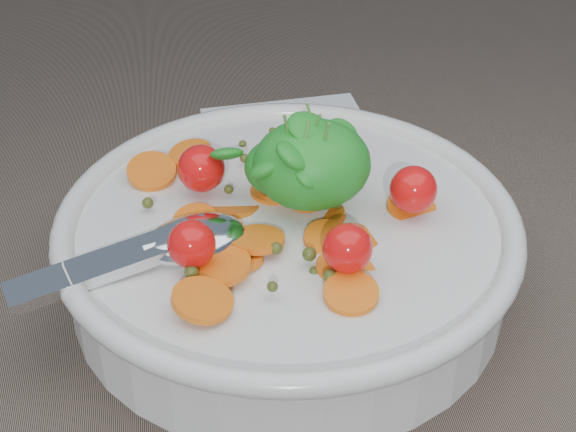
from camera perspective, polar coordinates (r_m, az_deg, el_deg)
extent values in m
plane|color=#6F5E4F|center=(0.62, -3.00, -3.40)|extent=(6.00, 6.00, 0.00)
cylinder|color=silver|center=(0.59, 0.00, -2.54)|extent=(0.29, 0.29, 0.06)
torus|color=silver|center=(0.57, 0.00, -0.35)|extent=(0.30, 0.30, 0.02)
cylinder|color=silver|center=(0.60, 0.00, -4.36)|extent=(0.14, 0.14, 0.01)
cylinder|color=brown|center=(0.59, 0.00, -2.54)|extent=(0.26, 0.26, 0.04)
cylinder|color=orange|center=(0.50, -5.56, -5.44)|extent=(0.05, 0.05, 0.01)
cylinder|color=orange|center=(0.55, -7.40, -1.91)|extent=(0.05, 0.05, 0.01)
cylinder|color=orange|center=(0.62, -8.82, 2.89)|extent=(0.05, 0.05, 0.02)
cylinder|color=orange|center=(0.54, 3.58, -3.44)|extent=(0.04, 0.04, 0.01)
cylinder|color=orange|center=(0.58, -6.04, -0.30)|extent=(0.03, 0.03, 0.01)
cylinder|color=orange|center=(0.64, 2.16, 4.09)|extent=(0.04, 0.04, 0.01)
cylinder|color=orange|center=(0.60, -0.93, 1.59)|extent=(0.04, 0.04, 0.01)
cylinder|color=orange|center=(0.56, 2.73, -1.62)|extent=(0.04, 0.04, 0.02)
cylinder|color=orange|center=(0.65, -0.05, 4.04)|extent=(0.04, 0.04, 0.02)
cylinder|color=orange|center=(0.55, -1.98, -1.53)|extent=(0.04, 0.04, 0.01)
cylinder|color=orange|center=(0.58, 1.14, 1.33)|extent=(0.04, 0.04, 0.01)
cylinder|color=orange|center=(0.54, -3.07, -2.93)|extent=(0.03, 0.03, 0.01)
cylinder|color=orange|center=(0.53, 3.79, -3.99)|extent=(0.05, 0.05, 0.02)
cylinder|color=orange|center=(0.63, 3.16, 2.79)|extent=(0.04, 0.04, 0.01)
cylinder|color=orange|center=(0.56, 4.57, -1.38)|extent=(0.04, 0.04, 0.01)
cylinder|color=orange|center=(0.59, -3.57, 0.55)|extent=(0.04, 0.04, 0.01)
cylinder|color=orange|center=(0.59, 7.97, 0.54)|extent=(0.04, 0.04, 0.02)
cylinder|color=orange|center=(0.53, -4.31, -3.31)|extent=(0.05, 0.05, 0.01)
cylinder|color=orange|center=(0.58, 2.13, -0.17)|extent=(0.04, 0.04, 0.02)
cylinder|color=orange|center=(0.51, 4.09, -4.99)|extent=(0.04, 0.04, 0.01)
cylinder|color=orange|center=(0.60, -0.25, 1.57)|extent=(0.05, 0.05, 0.02)
cylinder|color=orange|center=(0.63, -6.31, 4.02)|extent=(0.04, 0.04, 0.01)
sphere|color=#414B19|center=(0.62, -2.85, 3.75)|extent=(0.01, 0.01, 0.01)
sphere|color=#414B19|center=(0.65, -2.94, 4.66)|extent=(0.01, 0.01, 0.01)
sphere|color=#414B19|center=(0.54, -0.77, -2.11)|extent=(0.01, 0.01, 0.01)
sphere|color=#414B19|center=(0.59, -3.85, 1.74)|extent=(0.01, 0.01, 0.01)
sphere|color=#414B19|center=(0.51, -5.91, -6.00)|extent=(0.01, 0.01, 0.01)
sphere|color=#414B19|center=(0.67, -1.02, 5.52)|extent=(0.01, 0.01, 0.01)
sphere|color=#414B19|center=(0.53, 1.71, -3.67)|extent=(0.01, 0.01, 0.01)
sphere|color=#414B19|center=(0.58, -9.06, 0.83)|extent=(0.01, 0.01, 0.01)
sphere|color=#414B19|center=(0.54, -8.29, -2.69)|extent=(0.01, 0.01, 0.01)
sphere|color=#414B19|center=(0.62, -2.01, 2.92)|extent=(0.01, 0.01, 0.01)
sphere|color=#414B19|center=(0.52, -6.27, -3.61)|extent=(0.01, 0.01, 0.01)
sphere|color=#414B19|center=(0.52, 2.71, -3.89)|extent=(0.01, 0.01, 0.01)
sphere|color=#414B19|center=(0.53, 1.39, -2.49)|extent=(0.01, 0.01, 0.01)
sphere|color=#414B19|center=(0.51, -1.01, -4.59)|extent=(0.01, 0.01, 0.01)
sphere|color=#414B19|center=(0.58, 3.22, 0.77)|extent=(0.01, 0.01, 0.01)
sphere|color=red|center=(0.57, 8.11, 1.72)|extent=(0.03, 0.03, 0.03)
sphere|color=red|center=(0.61, 0.71, 4.60)|extent=(0.03, 0.03, 0.03)
sphere|color=red|center=(0.59, -5.64, 3.08)|extent=(0.03, 0.03, 0.03)
sphere|color=red|center=(0.52, -6.26, -1.83)|extent=(0.03, 0.03, 0.03)
sphere|color=red|center=(0.52, 3.86, -2.10)|extent=(0.03, 0.03, 0.03)
ellipsoid|color=green|center=(0.56, 1.54, 3.36)|extent=(0.08, 0.07, 0.06)
ellipsoid|color=green|center=(0.58, -0.64, 3.18)|extent=(0.04, 0.04, 0.04)
ellipsoid|color=green|center=(0.56, 4.16, 4.32)|extent=(0.03, 0.02, 0.02)
ellipsoid|color=green|center=(0.57, -3.99, 4.04)|extent=(0.03, 0.03, 0.02)
ellipsoid|color=green|center=(0.54, 1.05, 2.79)|extent=(0.03, 0.03, 0.02)
ellipsoid|color=green|center=(0.55, 1.40, 5.67)|extent=(0.04, 0.04, 0.02)
ellipsoid|color=green|center=(0.56, 1.80, 5.67)|extent=(0.03, 0.03, 0.02)
ellipsoid|color=green|center=(0.55, -1.37, 3.13)|extent=(0.03, 0.03, 0.03)
ellipsoid|color=green|center=(0.56, 1.58, 4.50)|extent=(0.03, 0.03, 0.02)
ellipsoid|color=green|center=(0.55, 0.84, 3.62)|extent=(0.03, 0.03, 0.03)
ellipsoid|color=green|center=(0.55, 0.63, 2.98)|extent=(0.02, 0.03, 0.02)
ellipsoid|color=green|center=(0.58, 3.20, 4.75)|extent=(0.03, 0.03, 0.03)
ellipsoid|color=green|center=(0.54, 0.30, 3.91)|extent=(0.03, 0.03, 0.03)
ellipsoid|color=green|center=(0.55, 2.57, 3.46)|extent=(0.03, 0.03, 0.02)
ellipsoid|color=green|center=(0.55, 2.34, 3.92)|extent=(0.03, 0.03, 0.02)
ellipsoid|color=green|center=(0.55, 0.12, 3.85)|extent=(0.03, 0.03, 0.02)
ellipsoid|color=green|center=(0.57, 3.50, 5.33)|extent=(0.03, 0.03, 0.02)
ellipsoid|color=green|center=(0.59, 1.55, 5.52)|extent=(0.03, 0.03, 0.02)
ellipsoid|color=green|center=(0.55, 0.03, 2.56)|extent=(0.03, 0.03, 0.02)
ellipsoid|color=green|center=(0.56, 0.82, 5.14)|extent=(0.04, 0.03, 0.03)
ellipsoid|color=green|center=(0.57, -0.75, 3.50)|extent=(0.03, 0.03, 0.02)
ellipsoid|color=green|center=(0.55, 1.69, 4.10)|extent=(0.03, 0.03, 0.02)
cylinder|color=#4C8C33|center=(0.55, 0.26, 4.42)|extent=(0.01, 0.00, 0.05)
cylinder|color=#4C8C33|center=(0.56, 1.92, 4.90)|extent=(0.01, 0.01, 0.05)
cylinder|color=#4C8C33|center=(0.54, 0.89, 3.65)|extent=(0.01, 0.02, 0.05)
cylinder|color=#4C8C33|center=(0.55, 2.16, 3.91)|extent=(0.01, 0.01, 0.05)
cylinder|color=#4C8C33|center=(0.56, 1.30, 4.59)|extent=(0.02, 0.01, 0.05)
ellipsoid|color=silver|center=(0.55, -6.07, -1.49)|extent=(0.08, 0.06, 0.02)
cube|color=silver|center=(0.54, -11.30, -3.00)|extent=(0.13, 0.06, 0.02)
cylinder|color=silver|center=(0.54, -8.15, -1.98)|extent=(0.03, 0.02, 0.01)
cube|color=silver|center=(0.77, 0.19, 5.15)|extent=(0.15, 0.14, 0.01)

